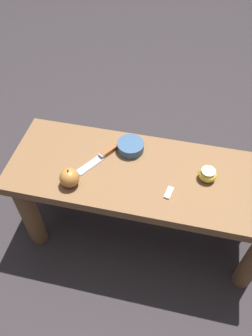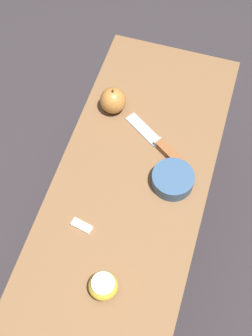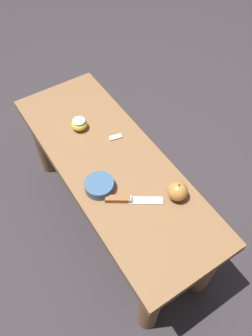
{
  "view_description": "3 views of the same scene",
  "coord_description": "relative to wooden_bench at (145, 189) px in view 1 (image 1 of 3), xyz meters",
  "views": [
    {
      "loc": [
        0.1,
        -0.79,
        1.45
      ],
      "look_at": [
        -0.07,
        -0.02,
        0.5
      ],
      "focal_mm": 35.0,
      "sensor_mm": 36.0,
      "label": 1
    },
    {
      "loc": [
        0.49,
        0.15,
        1.54
      ],
      "look_at": [
        -0.07,
        -0.02,
        0.5
      ],
      "focal_mm": 50.0,
      "sensor_mm": 36.0,
      "label": 2
    },
    {
      "loc": [
        -0.69,
        0.38,
        1.49
      ],
      "look_at": [
        -0.07,
        -0.02,
        0.5
      ],
      "focal_mm": 35.0,
      "sensor_mm": 36.0,
      "label": 3
    }
  ],
  "objects": [
    {
      "name": "apple_slice_near_knife",
      "position": [
        0.1,
        -0.08,
        0.12
      ],
      "size": [
        0.03,
        0.06,
        0.01
      ],
      "color": "white",
      "rests_on": "wooden_bench"
    },
    {
      "name": "bowl",
      "position": [
        -0.08,
        0.1,
        0.13
      ],
      "size": [
        0.11,
        0.11,
        0.04
      ],
      "color": "#335175",
      "rests_on": "wooden_bench"
    },
    {
      "name": "wooden_bench",
      "position": [
        0.0,
        0.0,
        0.0
      ],
      "size": [
        1.08,
        0.39,
        0.47
      ],
      "color": "brown",
      "rests_on": "ground_plane"
    },
    {
      "name": "apple_whole",
      "position": [
        -0.26,
        -0.12,
        0.15
      ],
      "size": [
        0.07,
        0.07,
        0.08
      ],
      "color": "#B27233",
      "rests_on": "wooden_bench"
    },
    {
      "name": "knife",
      "position": [
        -0.18,
        0.05,
        0.12
      ],
      "size": [
        0.14,
        0.19,
        0.02
      ],
      "rotation": [
        0.0,
        0.0,
        -2.16
      ],
      "color": "#9EA0A5",
      "rests_on": "wooden_bench"
    },
    {
      "name": "ground_plane",
      "position": [
        0.0,
        0.0,
        -0.36
      ],
      "size": [
        8.0,
        8.0,
        0.0
      ],
      "primitive_type": "plane",
      "color": "#2D282B"
    },
    {
      "name": "apple_cut",
      "position": [
        0.23,
        0.02,
        0.14
      ],
      "size": [
        0.07,
        0.07,
        0.05
      ],
      "color": "gold",
      "rests_on": "wooden_bench"
    }
  ]
}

